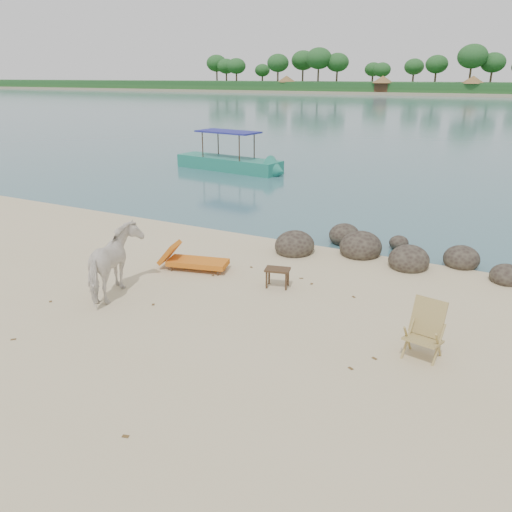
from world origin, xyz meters
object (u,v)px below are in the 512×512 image
Objects in this scene: boulders at (375,252)px; cow at (115,264)px; boat_near at (228,138)px; lounge_chair at (198,260)px; side_table at (277,279)px; deck_chair at (424,334)px.

cow is (-4.50, -5.23, 0.60)m from boulders.
cow is 0.27× the size of boat_near.
boat_near is at bearing 103.68° from lounge_chair.
cow reaches higher than side_table.
boat_near reaches higher than deck_chair.
cow is at bearing -60.95° from boat_near.
boulders reaches higher than side_table.
deck_chair is at bearing -66.18° from boulders.
cow is 0.96× the size of lounge_chair.
boulders is 14.69m from boat_near.
boulders is 3.47m from side_table.
lounge_chair is at bearing 164.32° from side_table.
lounge_chair is at bearing -55.23° from boat_near.
side_table is (-1.48, -3.14, 0.05)m from boulders.
deck_chair reaches higher than boulders.
boulders is at bearing -36.22° from boat_near.
boat_near is at bearing 110.94° from side_table.
cow is 3.23× the size of side_table.
cow is 16.49m from boat_near.
boat_near reaches higher than cow.
lounge_chair is 14.85m from boat_near.
lounge_chair is at bearing -129.69° from cow.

